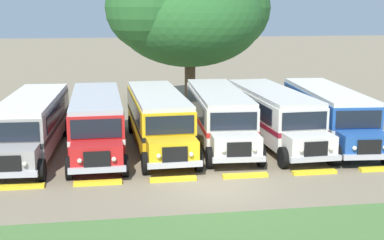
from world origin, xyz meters
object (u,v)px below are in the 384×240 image
object	(u,v)px
parked_bus_slot_0	(32,122)
parked_bus_slot_3	(219,113)
parked_bus_slot_1	(96,119)
parked_bus_slot_4	(273,113)
broad_shade_tree	(190,16)
parked_bus_slot_5	(328,112)
parked_bus_slot_2	(158,117)

from	to	relation	value
parked_bus_slot_0	parked_bus_slot_3	xyz separation A→B (m)	(9.75, 0.70, 0.00)
parked_bus_slot_1	parked_bus_slot_4	size ratio (longest dim) A/B	1.00
parked_bus_slot_1	broad_shade_tree	bearing A→B (deg)	150.47
parked_bus_slot_0	parked_bus_slot_5	size ratio (longest dim) A/B	1.00
parked_bus_slot_0	parked_bus_slot_4	size ratio (longest dim) A/B	1.00
parked_bus_slot_1	parked_bus_slot_0	bearing A→B (deg)	-88.59
parked_bus_slot_2	parked_bus_slot_0	bearing A→B (deg)	-88.52
parked_bus_slot_4	parked_bus_slot_1	bearing A→B (deg)	-91.25
parked_bus_slot_2	parked_bus_slot_4	distance (m)	6.26
parked_bus_slot_5	parked_bus_slot_3	bearing A→B (deg)	-90.65
parked_bus_slot_2	parked_bus_slot_3	size ratio (longest dim) A/B	1.00
parked_bus_slot_3	broad_shade_tree	size ratio (longest dim) A/B	0.87
parked_bus_slot_0	parked_bus_slot_4	xyz separation A→B (m)	(12.66, 0.26, 0.00)
parked_bus_slot_3	broad_shade_tree	bearing A→B (deg)	-178.59
parked_bus_slot_0	parked_bus_slot_3	distance (m)	9.77
parked_bus_slot_4	parked_bus_slot_3	bearing A→B (deg)	-100.60
parked_bus_slot_0	broad_shade_tree	xyz separation A→B (m)	(10.04, 12.55, 5.01)
parked_bus_slot_2	parked_bus_slot_3	bearing A→B (deg)	94.51
broad_shade_tree	parked_bus_slot_4	bearing A→B (deg)	-77.95
parked_bus_slot_0	broad_shade_tree	world-z (taller)	broad_shade_tree
parked_bus_slot_5	parked_bus_slot_2	bearing A→B (deg)	-86.75
parked_bus_slot_0	parked_bus_slot_5	xyz separation A→B (m)	(15.79, 0.18, 0.00)
parked_bus_slot_3	broad_shade_tree	distance (m)	12.87
parked_bus_slot_3	broad_shade_tree	xyz separation A→B (m)	(0.29, 11.85, 5.01)
parked_bus_slot_1	parked_bus_slot_3	world-z (taller)	same
parked_bus_slot_2	parked_bus_slot_3	distance (m)	3.37
parked_bus_slot_4	parked_bus_slot_5	bearing A→B (deg)	86.36
parked_bus_slot_3	parked_bus_slot_5	size ratio (longest dim) A/B	1.00
parked_bus_slot_1	parked_bus_slot_4	world-z (taller)	same
parked_bus_slot_2	parked_bus_slot_1	bearing A→B (deg)	-87.60
parked_bus_slot_0	broad_shade_tree	distance (m)	16.83
parked_bus_slot_3	parked_bus_slot_4	bearing A→B (deg)	84.34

